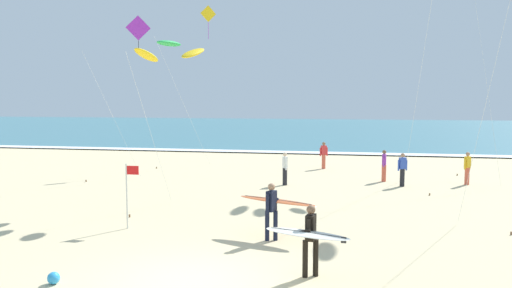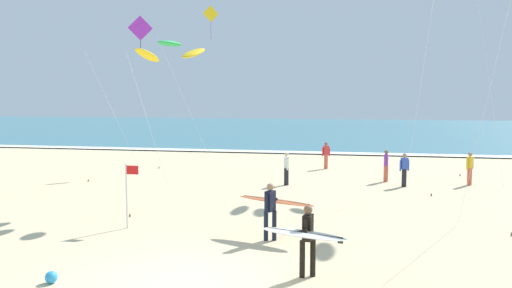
{
  "view_description": "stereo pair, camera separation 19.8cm",
  "coord_description": "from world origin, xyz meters",
  "px_view_note": "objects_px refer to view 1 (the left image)",
  "views": [
    {
      "loc": [
        3.63,
        -10.59,
        4.19
      ],
      "look_at": [
        0.34,
        6.69,
        2.57
      ],
      "focal_mm": 35.27,
      "sensor_mm": 36.0,
      "label": 1
    },
    {
      "loc": [
        3.82,
        -10.55,
        4.19
      ],
      "look_at": [
        0.34,
        6.69,
        2.57
      ],
      "focal_mm": 35.27,
      "sensor_mm": 36.0,
      "label": 2
    }
  ],
  "objects_px": {
    "bystander_red_top": "(324,155)",
    "bystander_white_top": "(285,168)",
    "surfer_trailing": "(274,204)",
    "beach_ball": "(54,278)",
    "kite_diamond_golden_far": "(206,22)",
    "lifeguard_flag": "(128,190)",
    "kite_diamond_violet_high": "(137,33)",
    "surfer_lead": "(309,235)",
    "bystander_blue_top": "(402,169)",
    "bystander_purple_top": "(384,165)",
    "bystander_yellow_top": "(467,168)",
    "kite_arc_emerald_mid": "(169,51)"
  },
  "relations": [
    {
      "from": "kite_diamond_golden_far",
      "to": "beach_ball",
      "type": "xyz_separation_m",
      "value": [
        2.24,
        -19.94,
        -8.64
      ]
    },
    {
      "from": "surfer_lead",
      "to": "kite_diamond_violet_high",
      "type": "relative_size",
      "value": 0.24
    },
    {
      "from": "bystander_yellow_top",
      "to": "lifeguard_flag",
      "type": "bearing_deg",
      "value": -139.43
    },
    {
      "from": "surfer_trailing",
      "to": "bystander_purple_top",
      "type": "xyz_separation_m",
      "value": [
        3.85,
        11.23,
        -0.24
      ]
    },
    {
      "from": "kite_diamond_golden_far",
      "to": "kite_diamond_violet_high",
      "type": "distance_m",
      "value": 6.19
    },
    {
      "from": "bystander_white_top",
      "to": "bystander_yellow_top",
      "type": "height_order",
      "value": "same"
    },
    {
      "from": "bystander_purple_top",
      "to": "bystander_red_top",
      "type": "height_order",
      "value": "same"
    },
    {
      "from": "kite_diamond_violet_high",
      "to": "kite_arc_emerald_mid",
      "type": "bearing_deg",
      "value": -55.58
    },
    {
      "from": "kite_arc_emerald_mid",
      "to": "kite_diamond_golden_far",
      "type": "bearing_deg",
      "value": 99.12
    },
    {
      "from": "surfer_trailing",
      "to": "lifeguard_flag",
      "type": "bearing_deg",
      "value": 176.27
    },
    {
      "from": "surfer_lead",
      "to": "bystander_yellow_top",
      "type": "distance_m",
      "value": 15.55
    },
    {
      "from": "kite_diamond_golden_far",
      "to": "bystander_purple_top",
      "type": "relative_size",
      "value": 6.15
    },
    {
      "from": "bystander_red_top",
      "to": "bystander_white_top",
      "type": "xyz_separation_m",
      "value": [
        -1.53,
        -5.99,
        0.0
      ]
    },
    {
      "from": "beach_ball",
      "to": "lifeguard_flag",
      "type": "bearing_deg",
      "value": 94.97
    },
    {
      "from": "kite_arc_emerald_mid",
      "to": "kite_diamond_golden_far",
      "type": "height_order",
      "value": "kite_diamond_golden_far"
    },
    {
      "from": "kite_diamond_golden_far",
      "to": "bystander_yellow_top",
      "type": "xyz_separation_m",
      "value": [
        14.32,
        -4.4,
        -7.97
      ]
    },
    {
      "from": "surfer_trailing",
      "to": "surfer_lead",
      "type": "bearing_deg",
      "value": -67.59
    },
    {
      "from": "surfer_trailing",
      "to": "beach_ball",
      "type": "xyz_separation_m",
      "value": [
        -4.34,
        -4.53,
        -0.91
      ]
    },
    {
      "from": "kite_arc_emerald_mid",
      "to": "bystander_blue_top",
      "type": "relative_size",
      "value": 4.01
    },
    {
      "from": "kite_diamond_violet_high",
      "to": "beach_ball",
      "type": "bearing_deg",
      "value": -73.59
    },
    {
      "from": "surfer_lead",
      "to": "lifeguard_flag",
      "type": "height_order",
      "value": "lifeguard_flag"
    },
    {
      "from": "surfer_trailing",
      "to": "kite_diamond_violet_high",
      "type": "bearing_deg",
      "value": 131.34
    },
    {
      "from": "lifeguard_flag",
      "to": "bystander_blue_top",
      "type": "bearing_deg",
      "value": 45.76
    },
    {
      "from": "bystander_blue_top",
      "to": "kite_diamond_violet_high",
      "type": "bearing_deg",
      "value": -178.93
    },
    {
      "from": "kite_diamond_golden_far",
      "to": "surfer_lead",
      "type": "bearing_deg",
      "value": -67.01
    },
    {
      "from": "kite_diamond_violet_high",
      "to": "bystander_blue_top",
      "type": "relative_size",
      "value": 5.24
    },
    {
      "from": "kite_diamond_violet_high",
      "to": "bystander_white_top",
      "type": "distance_m",
      "value": 10.13
    },
    {
      "from": "kite_diamond_violet_high",
      "to": "bystander_white_top",
      "type": "relative_size",
      "value": 5.24
    },
    {
      "from": "kite_diamond_violet_high",
      "to": "lifeguard_flag",
      "type": "height_order",
      "value": "kite_diamond_violet_high"
    },
    {
      "from": "bystander_yellow_top",
      "to": "bystander_red_top",
      "type": "bearing_deg",
      "value": 149.21
    },
    {
      "from": "surfer_lead",
      "to": "bystander_white_top",
      "type": "xyz_separation_m",
      "value": [
        -2.19,
        12.39,
        -0.23
      ]
    },
    {
      "from": "surfer_trailing",
      "to": "bystander_yellow_top",
      "type": "xyz_separation_m",
      "value": [
        7.74,
        11.01,
        -0.24
      ]
    },
    {
      "from": "surfer_lead",
      "to": "bystander_white_top",
      "type": "distance_m",
      "value": 12.59
    },
    {
      "from": "surfer_trailing",
      "to": "bystander_red_top",
      "type": "distance_m",
      "value": 15.27
    },
    {
      "from": "beach_ball",
      "to": "kite_diamond_violet_high",
      "type": "bearing_deg",
      "value": 106.41
    },
    {
      "from": "kite_diamond_golden_far",
      "to": "bystander_blue_top",
      "type": "xyz_separation_m",
      "value": [
        11.19,
        -5.48,
        -7.97
      ]
    },
    {
      "from": "bystander_purple_top",
      "to": "beach_ball",
      "type": "xyz_separation_m",
      "value": [
        -8.19,
        -15.75,
        -0.67
      ]
    },
    {
      "from": "bystander_purple_top",
      "to": "bystander_red_top",
      "type": "bearing_deg",
      "value": 128.65
    },
    {
      "from": "surfer_trailing",
      "to": "kite_arc_emerald_mid",
      "type": "distance_m",
      "value": 8.08
    },
    {
      "from": "surfer_trailing",
      "to": "bystander_red_top",
      "type": "relative_size",
      "value": 1.61
    },
    {
      "from": "surfer_trailing",
      "to": "kite_diamond_golden_far",
      "type": "height_order",
      "value": "kite_diamond_golden_far"
    },
    {
      "from": "bystander_purple_top",
      "to": "bystander_yellow_top",
      "type": "relative_size",
      "value": 1.0
    },
    {
      "from": "bystander_purple_top",
      "to": "bystander_yellow_top",
      "type": "distance_m",
      "value": 3.9
    },
    {
      "from": "kite_diamond_golden_far",
      "to": "lifeguard_flag",
      "type": "distance_m",
      "value": 16.97
    },
    {
      "from": "kite_diamond_violet_high",
      "to": "bystander_red_top",
      "type": "xyz_separation_m",
      "value": [
        9.16,
        5.56,
        -6.64
      ]
    },
    {
      "from": "surfer_lead",
      "to": "kite_diamond_golden_far",
      "type": "distance_m",
      "value": 21.58
    },
    {
      "from": "kite_diamond_golden_far",
      "to": "bystander_yellow_top",
      "type": "distance_m",
      "value": 16.97
    },
    {
      "from": "surfer_trailing",
      "to": "bystander_purple_top",
      "type": "distance_m",
      "value": 11.87
    },
    {
      "from": "bystander_yellow_top",
      "to": "surfer_lead",
      "type": "bearing_deg",
      "value": -114.51
    },
    {
      "from": "surfer_trailing",
      "to": "beach_ball",
      "type": "height_order",
      "value": "surfer_trailing"
    }
  ]
}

